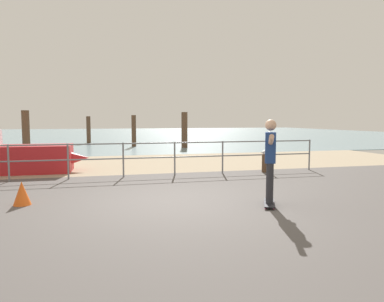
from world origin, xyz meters
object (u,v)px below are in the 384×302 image
skateboarder (270,156)px  traffic_cone (22,194)px  bollard_short (265,164)px  sailboat (5,157)px  seagull (265,152)px  skateboard (269,203)px

skateboarder → traffic_cone: size_ratio=3.30×
skateboarder → bollard_short: (1.91, 4.17, -0.71)m
bollard_short → skateboarder: bearing=-114.6°
sailboat → seagull: 8.36m
sailboat → bollard_short: 8.35m
sailboat → traffic_cone: 5.02m
skateboarder → bollard_short: size_ratio=2.72×
bollard_short → traffic_cone: 7.30m
sailboat → seagull: (8.14, -1.90, 0.16)m
sailboat → skateboarder: bearing=-44.4°
seagull → traffic_cone: 7.33m
skateboard → traffic_cone: traffic_cone is taller
traffic_cone → skateboarder: bearing=-14.9°
skateboarder → seagull: bearing=65.3°
sailboat → skateboard: sailboat is taller
skateboard → skateboarder: 0.95m
sailboat → skateboarder: (6.22, -6.08, 0.50)m
skateboard → bollard_short: 4.59m
sailboat → skateboarder: size_ratio=3.01×
skateboard → skateboarder: skateboarder is taller
sailboat → traffic_cone: bearing=-73.6°
skateboard → seagull: size_ratio=2.05×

